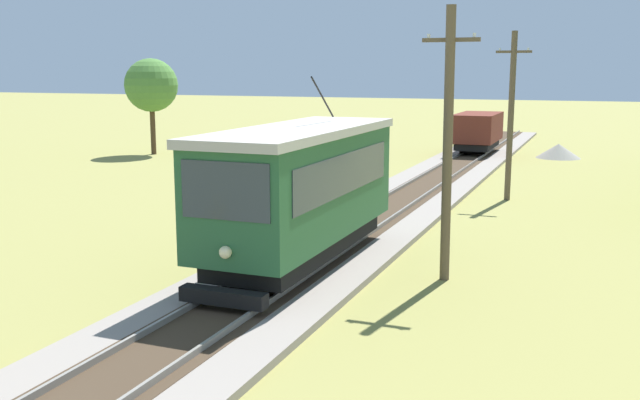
{
  "coord_description": "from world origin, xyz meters",
  "views": [
    {
      "loc": [
        7.35,
        -1.65,
        5.28
      ],
      "look_at": [
        0.32,
        16.02,
        1.82
      ],
      "focal_mm": 40.27,
      "sensor_mm": 36.0,
      "label": 1
    }
  ],
  "objects_px": {
    "red_tram": "(300,189)",
    "gravel_pile": "(558,151)",
    "freight_car": "(478,131)",
    "utility_pole_mid": "(511,115)",
    "utility_pole_near_tram": "(448,143)",
    "tree_horizon": "(151,86)"
  },
  "relations": [
    {
      "from": "utility_pole_mid",
      "to": "utility_pole_near_tram",
      "type": "bearing_deg",
      "value": -90.0
    },
    {
      "from": "red_tram",
      "to": "freight_car",
      "type": "distance_m",
      "value": 27.92
    },
    {
      "from": "gravel_pile",
      "to": "tree_horizon",
      "type": "bearing_deg",
      "value": -162.83
    },
    {
      "from": "tree_horizon",
      "to": "red_tram",
      "type": "bearing_deg",
      "value": -47.73
    },
    {
      "from": "freight_car",
      "to": "gravel_pile",
      "type": "relative_size",
      "value": 1.97
    },
    {
      "from": "red_tram",
      "to": "utility_pole_mid",
      "type": "bearing_deg",
      "value": 73.58
    },
    {
      "from": "utility_pole_mid",
      "to": "gravel_pile",
      "type": "xyz_separation_m",
      "value": [
        1.02,
        15.72,
        -3.07
      ]
    },
    {
      "from": "utility_pole_mid",
      "to": "gravel_pile",
      "type": "bearing_deg",
      "value": 86.27
    },
    {
      "from": "utility_pole_mid",
      "to": "tree_horizon",
      "type": "distance_m",
      "value": 24.43
    },
    {
      "from": "freight_car",
      "to": "tree_horizon",
      "type": "relative_size",
      "value": 0.87
    },
    {
      "from": "gravel_pile",
      "to": "tree_horizon",
      "type": "relative_size",
      "value": 0.44
    },
    {
      "from": "freight_car",
      "to": "gravel_pile",
      "type": "distance_m",
      "value": 4.97
    },
    {
      "from": "freight_car",
      "to": "red_tram",
      "type": "bearing_deg",
      "value": -89.99
    },
    {
      "from": "utility_pole_near_tram",
      "to": "gravel_pile",
      "type": "xyz_separation_m",
      "value": [
        1.02,
        28.07,
        -3.07
      ]
    },
    {
      "from": "utility_pole_near_tram",
      "to": "tree_horizon",
      "type": "height_order",
      "value": "utility_pole_near_tram"
    },
    {
      "from": "utility_pole_near_tram",
      "to": "gravel_pile",
      "type": "height_order",
      "value": "utility_pole_near_tram"
    },
    {
      "from": "red_tram",
      "to": "tree_horizon",
      "type": "xyz_separation_m",
      "value": [
        -19.18,
        21.11,
        2.11
      ]
    },
    {
      "from": "gravel_pile",
      "to": "utility_pole_near_tram",
      "type": "bearing_deg",
      "value": -92.09
    },
    {
      "from": "utility_pole_mid",
      "to": "gravel_pile",
      "type": "height_order",
      "value": "utility_pole_mid"
    },
    {
      "from": "utility_pole_mid",
      "to": "red_tram",
      "type": "bearing_deg",
      "value": -106.42
    },
    {
      "from": "red_tram",
      "to": "gravel_pile",
      "type": "relative_size",
      "value": 3.23
    },
    {
      "from": "freight_car",
      "to": "utility_pole_mid",
      "type": "xyz_separation_m",
      "value": [
        3.78,
        -15.12,
        1.94
      ]
    }
  ]
}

